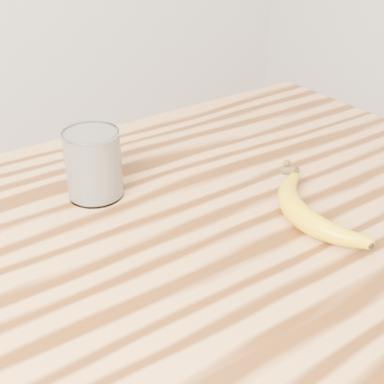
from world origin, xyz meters
TOP-DOWN VIEW (x-y plane):
  - table at (0.00, 0.00)m, footprint 1.20×0.80m
  - smoothie_glass at (-0.06, 0.16)m, footprint 0.09×0.09m
  - banana at (0.15, -0.09)m, footprint 0.18×0.31m

SIDE VIEW (x-z plane):
  - table at x=0.00m, z-range 0.32..1.22m
  - banana at x=0.15m, z-range 0.90..0.94m
  - smoothie_glass at x=-0.06m, z-range 0.90..1.01m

